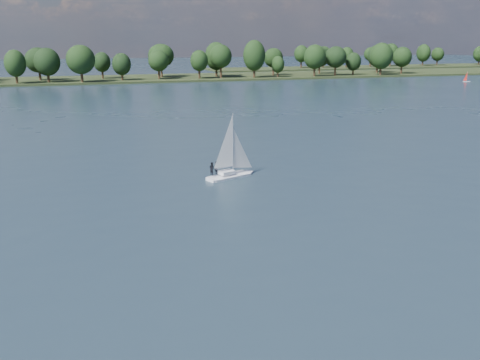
% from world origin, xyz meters
% --- Properties ---
extents(ground, '(700.00, 700.00, 0.00)m').
position_xyz_m(ground, '(0.00, 100.00, 0.00)').
color(ground, '#233342').
rests_on(ground, ground).
extents(far_shore, '(660.00, 40.00, 1.50)m').
position_xyz_m(far_shore, '(0.00, 212.00, 0.00)').
color(far_shore, black).
rests_on(far_shore, ground).
extents(far_shore_back, '(220.00, 30.00, 1.40)m').
position_xyz_m(far_shore_back, '(160.00, 260.00, 0.00)').
color(far_shore_back, black).
rests_on(far_shore_back, ground).
extents(sailboat, '(6.34, 3.91, 8.10)m').
position_xyz_m(sailboat, '(-2.85, 50.76, 2.26)').
color(sailboat, silver).
rests_on(sailboat, ground).
extents(dinghy_orange, '(2.69, 1.39, 4.11)m').
position_xyz_m(dinghy_orange, '(125.85, 161.99, 0.97)').
color(dinghy_orange, silver).
rests_on(dinghy_orange, ground).
extents(treeline, '(562.77, 74.08, 18.63)m').
position_xyz_m(treeline, '(-5.70, 207.99, 8.11)').
color(treeline, black).
rests_on(treeline, ground).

